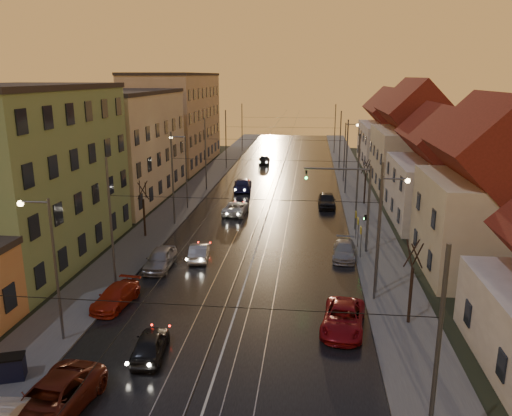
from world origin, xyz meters
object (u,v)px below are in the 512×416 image
(street_lamp_0, at_px, (49,257))
(driving_car_2, at_px, (236,208))
(traffic_light_mast, at_px, (356,198))
(parked_right_1, at_px, (344,250))
(street_lamp_2, at_px, (183,164))
(parked_left_1, at_px, (51,401))
(driving_car_1, at_px, (199,252))
(parked_left_3, at_px, (160,259))
(driving_car_4, at_px, (264,159))
(parked_right_0, at_px, (343,318))
(street_lamp_1, at_px, (385,224))
(driving_car_3, at_px, (243,184))
(parked_left_2, at_px, (116,296))
(dumpster, at_px, (11,368))
(street_lamp_3, at_px, (347,146))
(parked_right_2, at_px, (327,200))
(driving_car_0, at_px, (150,345))

(street_lamp_0, height_order, driving_car_2, street_lamp_0)
(traffic_light_mast, distance_m, parked_right_1, 4.27)
(driving_car_2, bearing_deg, street_lamp_2, -11.91)
(street_lamp_0, distance_m, street_lamp_2, 28.00)
(street_lamp_2, distance_m, parked_left_1, 34.33)
(street_lamp_2, xyz_separation_m, driving_car_2, (5.82, -1.51, -4.22))
(street_lamp_0, xyz_separation_m, driving_car_1, (4.92, 13.10, -4.24))
(driving_car_2, xyz_separation_m, parked_left_3, (-3.38, -15.58, 0.08))
(driving_car_4, xyz_separation_m, parked_right_0, (9.57, -54.21, -0.07))
(street_lamp_1, distance_m, parked_left_3, 16.56)
(driving_car_3, xyz_separation_m, parked_left_3, (-2.60, -26.61, -0.03))
(driving_car_2, xyz_separation_m, parked_left_2, (-4.32, -21.99, -0.05))
(street_lamp_0, relative_size, dumpster, 6.67)
(street_lamp_2, bearing_deg, street_lamp_0, -90.00)
(driving_car_1, bearing_deg, street_lamp_0, 62.13)
(street_lamp_0, bearing_deg, driving_car_2, 77.60)
(street_lamp_2, distance_m, traffic_light_mast, 20.89)
(driving_car_4, height_order, parked_right_0, driving_car_4)
(street_lamp_3, xyz_separation_m, driving_car_2, (-12.39, -17.51, -4.22))
(street_lamp_0, relative_size, driving_car_4, 1.81)
(driving_car_4, xyz_separation_m, parked_left_1, (-3.10, -63.14, 0.01))
(street_lamp_0, height_order, driving_car_4, street_lamp_0)
(driving_car_4, distance_m, parked_right_1, 43.76)
(parked_right_1, bearing_deg, parked_left_1, -118.33)
(traffic_light_mast, relative_size, driving_car_3, 1.34)
(street_lamp_2, relative_size, dumpster, 6.67)
(parked_right_0, bearing_deg, street_lamp_2, 129.38)
(street_lamp_2, bearing_deg, parked_left_3, -81.86)
(driving_car_4, relative_size, parked_right_1, 1.03)
(driving_car_1, distance_m, parked_right_2, 20.22)
(driving_car_3, bearing_deg, dumpster, 77.18)
(street_lamp_3, relative_size, parked_right_2, 1.75)
(street_lamp_1, bearing_deg, parked_right_0, -118.32)
(driving_car_3, distance_m, driving_car_4, 19.68)
(parked_right_1, bearing_deg, street_lamp_1, -69.02)
(street_lamp_1, relative_size, parked_right_2, 1.75)
(parked_left_1, height_order, parked_left_3, parked_left_1)
(parked_right_2, bearing_deg, parked_left_1, -109.48)
(driving_car_4, height_order, parked_left_3, driving_car_4)
(driving_car_1, xyz_separation_m, parked_left_2, (-3.41, -8.60, -0.02))
(street_lamp_1, relative_size, driving_car_0, 2.09)
(parked_right_0, bearing_deg, parked_left_1, -137.19)
(street_lamp_3, distance_m, driving_car_1, 33.90)
(street_lamp_0, relative_size, street_lamp_2, 1.00)
(street_lamp_1, xyz_separation_m, parked_left_3, (-15.77, 2.91, -4.13))
(driving_car_0, bearing_deg, parked_right_0, -164.63)
(street_lamp_1, distance_m, parked_right_2, 23.01)
(driving_car_4, bearing_deg, driving_car_3, 84.63)
(parked_left_2, bearing_deg, driving_car_3, 91.07)
(street_lamp_0, xyz_separation_m, parked_left_2, (1.50, 4.50, -4.26))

